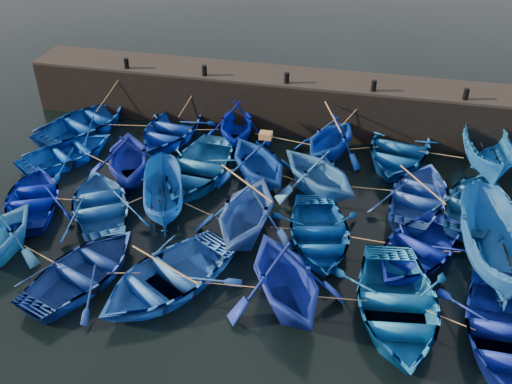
% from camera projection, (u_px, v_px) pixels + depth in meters
% --- Properties ---
extents(ground, '(120.00, 120.00, 0.00)m').
position_uv_depth(ground, '(236.00, 257.00, 20.37)').
color(ground, black).
rests_on(ground, ground).
extents(quay_wall, '(26.00, 2.50, 2.50)m').
position_uv_depth(quay_wall, '(289.00, 102.00, 28.11)').
color(quay_wall, black).
rests_on(quay_wall, ground).
extents(quay_top, '(26.00, 2.50, 0.12)m').
position_uv_depth(quay_top, '(290.00, 77.00, 27.37)').
color(quay_top, black).
rests_on(quay_top, quay_wall).
extents(bollard_0, '(0.24, 0.24, 0.50)m').
position_uv_depth(bollard_0, '(126.00, 63.00, 27.95)').
color(bollard_0, black).
rests_on(bollard_0, quay_top).
extents(bollard_1, '(0.24, 0.24, 0.50)m').
position_uv_depth(bollard_1, '(204.00, 70.00, 27.21)').
color(bollard_1, black).
rests_on(bollard_1, quay_top).
extents(bollard_2, '(0.24, 0.24, 0.50)m').
position_uv_depth(bollard_2, '(287.00, 78.00, 26.47)').
color(bollard_2, black).
rests_on(bollard_2, quay_top).
extents(bollard_3, '(0.24, 0.24, 0.50)m').
position_uv_depth(bollard_3, '(374.00, 86.00, 25.73)').
color(bollard_3, black).
rests_on(bollard_3, quay_top).
extents(bollard_4, '(0.24, 0.24, 0.50)m').
position_uv_depth(bollard_4, '(466.00, 94.00, 24.99)').
color(bollard_4, black).
rests_on(bollard_4, quay_top).
extents(boat_0, '(5.50, 6.28, 1.09)m').
position_uv_depth(boat_0, '(85.00, 123.00, 27.77)').
color(boat_0, navy).
rests_on(boat_0, ground).
extents(boat_1, '(4.03, 5.33, 1.04)m').
position_uv_depth(boat_1, '(170.00, 128.00, 27.32)').
color(boat_1, '#0C32AE').
rests_on(boat_1, ground).
extents(boat_2, '(4.01, 4.43, 2.04)m').
position_uv_depth(boat_2, '(236.00, 123.00, 26.75)').
color(boat_2, '#0012A1').
rests_on(boat_2, ground).
extents(boat_3, '(4.52, 4.84, 2.05)m').
position_uv_depth(boat_3, '(331.00, 138.00, 25.54)').
color(boat_3, '#052EAB').
rests_on(boat_3, ground).
extents(boat_4, '(4.84, 6.18, 1.17)m').
position_uv_depth(boat_4, '(399.00, 148.00, 25.63)').
color(boat_4, navy).
rests_on(boat_4, ground).
extents(boat_5, '(2.33, 5.21, 1.96)m').
position_uv_depth(boat_5, '(488.00, 152.00, 24.59)').
color(boat_5, blue).
rests_on(boat_5, ground).
extents(boat_6, '(5.11, 5.45, 0.92)m').
position_uv_depth(boat_6, '(68.00, 153.00, 25.57)').
color(boat_6, '#043EBA').
rests_on(boat_6, ground).
extents(boat_7, '(5.01, 5.32, 2.23)m').
position_uv_depth(boat_7, '(128.00, 156.00, 24.02)').
color(boat_7, navy).
rests_on(boat_7, ground).
extents(boat_8, '(4.23, 5.63, 1.11)m').
position_uv_depth(boat_8, '(197.00, 168.00, 24.32)').
color(boat_8, '#165FA9').
rests_on(boat_8, ground).
extents(boat_9, '(5.43, 5.54, 2.21)m').
position_uv_depth(boat_9, '(258.00, 161.00, 23.74)').
color(boat_9, '#093598').
rests_on(boat_9, ground).
extents(boat_10, '(5.55, 5.51, 2.21)m').
position_uv_depth(boat_10, '(319.00, 171.00, 23.04)').
color(boat_10, blue).
rests_on(boat_10, ground).
extents(boat_11, '(4.35, 5.39, 0.99)m').
position_uv_depth(boat_11, '(420.00, 195.00, 22.74)').
color(boat_11, '#1D409A').
rests_on(boat_11, ground).
extents(boat_12, '(4.68, 5.58, 0.99)m').
position_uv_depth(boat_12, '(477.00, 202.00, 22.31)').
color(boat_12, '#2166A3').
rests_on(boat_12, ground).
extents(boat_13, '(4.70, 5.33, 0.92)m').
position_uv_depth(boat_13, '(34.00, 198.00, 22.65)').
color(boat_13, '#00118E').
rests_on(boat_13, ground).
extents(boat_14, '(5.29, 5.76, 0.98)m').
position_uv_depth(boat_14, '(101.00, 204.00, 22.22)').
color(boat_14, '#164C95').
rests_on(boat_14, ground).
extents(boat_15, '(2.93, 4.43, 1.60)m').
position_uv_depth(boat_15, '(163.00, 195.00, 22.19)').
color(boat_15, '#104CA0').
rests_on(boat_15, ground).
extents(boat_16, '(4.16, 4.73, 2.35)m').
position_uv_depth(boat_16, '(246.00, 210.00, 20.73)').
color(boat_16, blue).
rests_on(boat_16, ground).
extents(boat_17, '(4.37, 5.35, 0.97)m').
position_uv_depth(boat_17, '(319.00, 234.00, 20.71)').
color(boat_17, navy).
rests_on(boat_17, ground).
extents(boat_18, '(5.13, 5.69, 0.97)m').
position_uv_depth(boat_18, '(417.00, 249.00, 20.01)').
color(boat_18, '#091B91').
rests_on(boat_18, ground).
extents(boat_19, '(2.71, 5.52, 2.05)m').
position_uv_depth(boat_19, '(491.00, 245.00, 19.35)').
color(boat_19, '#16569E').
rests_on(boat_19, ground).
extents(boat_21, '(4.70, 5.51, 0.97)m').
position_uv_depth(boat_21, '(84.00, 271.00, 19.08)').
color(boat_21, navy).
rests_on(boat_21, ground).
extents(boat_22, '(5.85, 6.37, 1.08)m').
position_uv_depth(boat_22, '(166.00, 277.00, 18.73)').
color(boat_22, blue).
rests_on(boat_22, ground).
extents(boat_23, '(5.56, 5.78, 2.35)m').
position_uv_depth(boat_23, '(285.00, 277.00, 17.80)').
color(boat_23, '#112696').
rests_on(boat_23, ground).
extents(boat_24, '(4.65, 5.96, 1.13)m').
position_uv_depth(boat_24, '(396.00, 305.00, 17.66)').
color(boat_24, blue).
rests_on(boat_24, ground).
extents(boat_25, '(3.92, 5.42, 1.11)m').
position_uv_depth(boat_25, '(507.00, 335.00, 16.67)').
color(boat_25, navy).
rests_on(boat_25, ground).
extents(wooden_crate, '(0.51, 0.42, 0.26)m').
position_uv_depth(wooden_crate, '(266.00, 135.00, 22.98)').
color(wooden_crate, olive).
rests_on(wooden_crate, boat_9).
extents(mooring_ropes, '(18.72, 11.87, 2.10)m').
position_uv_depth(mooring_ropes, '(261.00, 161.00, 24.11)').
color(mooring_ropes, tan).
rests_on(mooring_ropes, ground).
extents(loose_oars, '(10.47, 11.86, 1.42)m').
position_uv_depth(loose_oars, '(300.00, 181.00, 21.46)').
color(loose_oars, '#99724C').
rests_on(loose_oars, ground).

